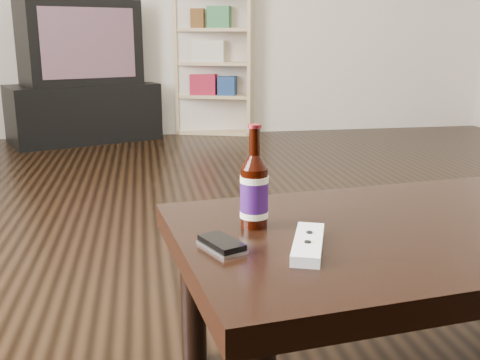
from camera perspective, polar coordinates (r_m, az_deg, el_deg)
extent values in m
cube|color=black|center=(1.82, 4.83, -11.36)|extent=(5.00, 6.00, 0.01)
cube|color=black|center=(4.50, -15.61, 6.63)|extent=(1.19, 0.89, 0.43)
cube|color=black|center=(4.46, -16.07, 13.25)|extent=(0.94, 0.77, 0.61)
cube|color=#AE491F|center=(4.22, -15.11, 13.27)|extent=(0.63, 0.25, 0.49)
cube|color=tan|center=(4.71, -6.10, 11.73)|extent=(0.11, 0.27, 1.14)
cube|color=tan|center=(4.60, 1.13, 11.74)|extent=(0.11, 0.27, 1.14)
cube|color=tan|center=(4.71, -2.45, 4.99)|extent=(0.67, 0.46, 0.03)
cube|color=tan|center=(4.77, -2.22, 11.83)|extent=(0.59, 0.22, 1.14)
cube|color=tan|center=(4.67, -2.49, 8.54)|extent=(0.61, 0.42, 0.03)
cube|color=tan|center=(4.65, -2.53, 11.76)|extent=(0.61, 0.42, 0.03)
cube|color=tan|center=(4.64, -2.56, 15.00)|extent=(0.61, 0.42, 0.03)
cube|color=maroon|center=(4.66, -3.62, 9.71)|extent=(0.25, 0.23, 0.17)
cube|color=navy|center=(4.62, -1.25, 9.58)|extent=(0.19, 0.21, 0.15)
cube|color=beige|center=(4.63, -3.13, 12.94)|extent=(0.30, 0.25, 0.17)
cube|color=#317243|center=(4.62, -2.07, 16.20)|extent=(0.22, 0.22, 0.17)
cube|color=brown|center=(4.65, -4.16, 16.05)|extent=(0.16, 0.20, 0.15)
cube|color=black|center=(1.28, 18.07, -5.33)|extent=(1.13, 0.74, 0.05)
cylinder|color=black|center=(1.38, -4.77, -11.97)|extent=(0.07, 0.07, 0.34)
cylinder|color=black|center=(1.17, 1.45, -1.82)|extent=(0.07, 0.07, 0.13)
cylinder|color=#2D0D4E|center=(1.17, 1.45, -1.70)|extent=(0.07, 0.07, 0.08)
cylinder|color=beige|center=(1.16, 1.46, 0.09)|extent=(0.08, 0.08, 0.01)
cylinder|color=beige|center=(1.18, 1.44, -3.46)|extent=(0.08, 0.08, 0.01)
cone|color=black|center=(1.15, 1.47, 1.86)|extent=(0.07, 0.07, 0.03)
cylinder|color=black|center=(1.14, 1.49, 3.92)|extent=(0.03, 0.03, 0.06)
cylinder|color=maroon|center=(1.14, 1.50, 5.49)|extent=(0.04, 0.04, 0.01)
cube|color=#A2A2A4|center=(1.07, -1.88, -6.82)|extent=(0.09, 0.12, 0.01)
cube|color=black|center=(1.07, -1.89, -6.45)|extent=(0.08, 0.11, 0.01)
cylinder|color=#A2A2A4|center=(1.04, -1.03, -6.63)|extent=(0.03, 0.03, 0.00)
cube|color=white|center=(1.07, 6.94, -6.45)|extent=(0.11, 0.19, 0.02)
cylinder|color=black|center=(1.10, 7.06, -5.31)|extent=(0.02, 0.02, 0.00)
cylinder|color=black|center=(1.05, 6.89, -6.26)|extent=(0.02, 0.02, 0.00)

